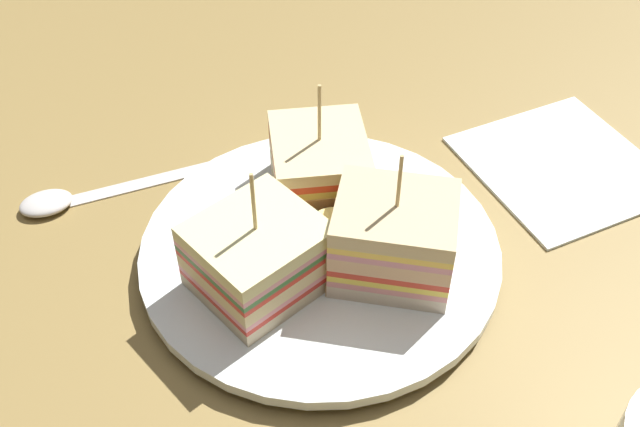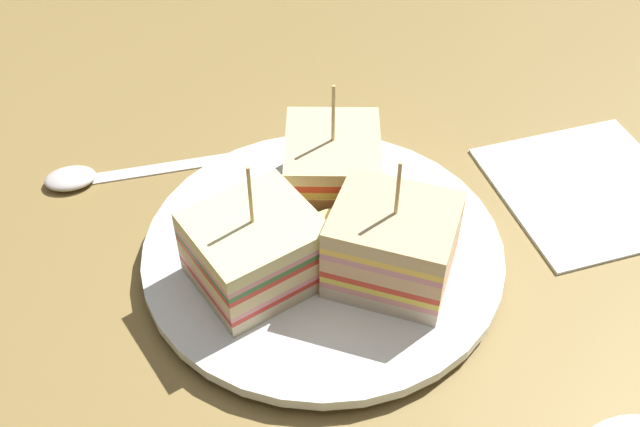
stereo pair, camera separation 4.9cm
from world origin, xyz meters
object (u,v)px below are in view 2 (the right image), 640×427
(plate, at_px, (320,251))
(sandwich_wedge_2, at_px, (330,168))
(sandwich_wedge_0, at_px, (253,250))
(sandwich_wedge_1, at_px, (388,245))
(chip_pile, at_px, (320,245))
(napkin, at_px, (587,188))
(spoon, at_px, (92,175))

(plate, bearing_deg, sandwich_wedge_2, 172.71)
(sandwich_wedge_0, distance_m, sandwich_wedge_1, 0.09)
(sandwich_wedge_2, bearing_deg, plate, -6.96)
(plate, relative_size, sandwich_wedge_2, 2.59)
(plate, height_order, chip_pile, chip_pile)
(sandwich_wedge_0, xyz_separation_m, chip_pile, (-0.01, 0.04, -0.01))
(sandwich_wedge_2, xyz_separation_m, chip_pile, (0.06, -0.01, -0.01))
(sandwich_wedge_2, bearing_deg, sandwich_wedge_0, -31.57)
(sandwich_wedge_0, height_order, napkin, sandwich_wedge_0)
(sandwich_wedge_1, height_order, napkin, sandwich_wedge_1)
(napkin, bearing_deg, sandwich_wedge_2, -83.48)
(plate, distance_m, napkin, 0.22)
(sandwich_wedge_1, relative_size, napkin, 0.70)
(spoon, bearing_deg, sandwich_wedge_2, 155.75)
(spoon, distance_m, napkin, 0.38)
(plate, relative_size, spoon, 1.60)
(sandwich_wedge_2, distance_m, spoon, 0.19)
(chip_pile, xyz_separation_m, spoon, (-0.10, -0.18, -0.03))
(sandwich_wedge_0, relative_size, spoon, 0.66)
(sandwich_wedge_2, bearing_deg, spoon, -99.83)
(sandwich_wedge_0, bearing_deg, spoon, 105.41)
(plate, bearing_deg, sandwich_wedge_0, -56.54)
(spoon, bearing_deg, chip_pile, 137.04)
(sandwich_wedge_1, bearing_deg, plate, -14.17)
(plate, xyz_separation_m, chip_pile, (0.01, -0.00, 0.02))
(sandwich_wedge_2, bearing_deg, sandwich_wedge_1, 25.56)
(plate, xyz_separation_m, sandwich_wedge_0, (0.03, -0.04, 0.03))
(sandwich_wedge_2, relative_size, napkin, 0.68)
(plate, xyz_separation_m, sandwich_wedge_1, (0.03, 0.04, 0.03))
(plate, bearing_deg, chip_pile, -0.08)
(sandwich_wedge_0, xyz_separation_m, sandwich_wedge_1, (-0.00, 0.09, 0.00))
(napkin, bearing_deg, sandwich_wedge_1, -57.92)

